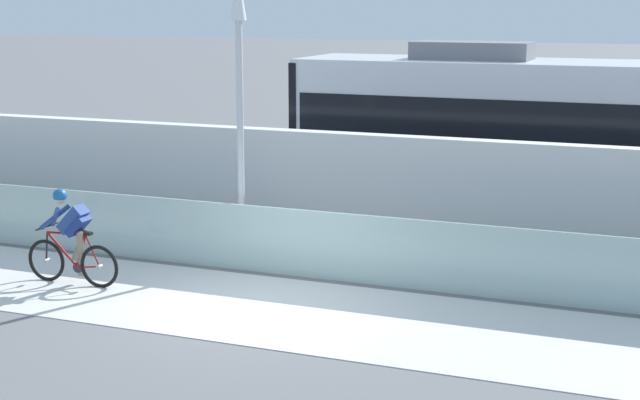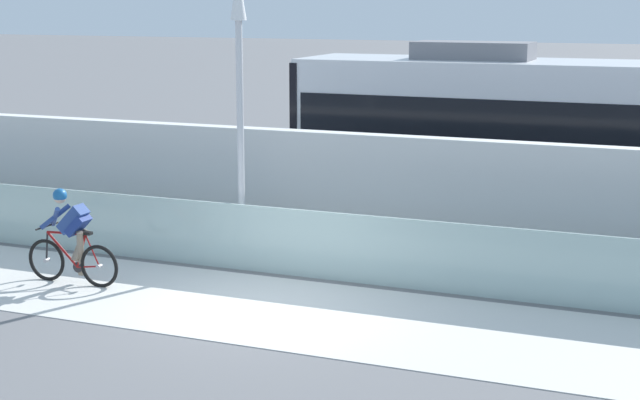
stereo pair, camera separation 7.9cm
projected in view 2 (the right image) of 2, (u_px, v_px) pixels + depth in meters
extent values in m
plane|color=slate|center=(259.00, 308.00, 14.84)|extent=(200.00, 200.00, 0.00)
cube|color=silver|center=(259.00, 308.00, 14.84)|extent=(32.00, 3.20, 0.01)
cube|color=#ADC6C1|center=(305.00, 244.00, 16.40)|extent=(32.00, 0.05, 1.17)
cube|color=silver|center=(343.00, 193.00, 17.92)|extent=(32.00, 0.36, 2.26)
cube|color=#595654|center=(384.00, 224.00, 20.40)|extent=(32.00, 0.08, 0.01)
cube|color=#595654|center=(404.00, 211.00, 21.71)|extent=(32.00, 0.08, 0.01)
cube|color=silver|center=(568.00, 140.00, 19.35)|extent=(11.00, 2.50, 3.10)
cube|color=black|center=(569.00, 122.00, 19.28)|extent=(10.56, 2.54, 1.04)
cube|color=red|center=(564.00, 206.00, 19.63)|extent=(10.78, 2.53, 0.28)
cube|color=slate|center=(473.00, 51.00, 19.73)|extent=(2.40, 1.10, 0.36)
cube|color=#232326|center=(398.00, 201.00, 20.95)|extent=(1.40, 1.88, 0.20)
cylinder|color=black|center=(388.00, 211.00, 20.31)|extent=(0.60, 0.10, 0.60)
cylinder|color=black|center=(408.00, 198.00, 21.62)|extent=(0.60, 0.10, 0.60)
cube|color=black|center=(316.00, 127.00, 21.35)|extent=(0.16, 2.54, 2.94)
torus|color=black|center=(47.00, 260.00, 16.21)|extent=(0.72, 0.06, 0.72)
cylinder|color=#99999E|center=(47.00, 260.00, 16.21)|extent=(0.07, 0.10, 0.07)
torus|color=black|center=(99.00, 266.00, 15.83)|extent=(0.72, 0.06, 0.72)
cylinder|color=#99999E|center=(99.00, 266.00, 15.83)|extent=(0.07, 0.10, 0.07)
cylinder|color=maroon|center=(63.00, 249.00, 16.05)|extent=(0.60, 0.04, 0.58)
cylinder|color=maroon|center=(81.00, 251.00, 15.90)|extent=(0.22, 0.04, 0.59)
cylinder|color=maroon|center=(66.00, 233.00, 15.95)|extent=(0.76, 0.04, 0.07)
cylinder|color=maroon|center=(88.00, 267.00, 15.91)|extent=(0.43, 0.03, 0.09)
cylinder|color=maroon|center=(92.00, 250.00, 15.82)|extent=(0.27, 0.02, 0.53)
cylinder|color=black|center=(47.00, 246.00, 16.15)|extent=(0.08, 0.03, 0.49)
cube|color=black|center=(85.00, 233.00, 15.81)|extent=(0.24, 0.10, 0.05)
cylinder|color=black|center=(47.00, 226.00, 16.08)|extent=(0.03, 0.58, 0.03)
cylinder|color=#262628|center=(78.00, 267.00, 15.99)|extent=(0.18, 0.02, 0.18)
cube|color=navy|center=(73.00, 219.00, 15.85)|extent=(0.50, 0.28, 0.51)
cube|color=navy|center=(78.00, 225.00, 15.83)|extent=(0.38, 0.30, 0.38)
sphere|color=beige|center=(60.00, 197.00, 15.86)|extent=(0.20, 0.20, 0.20)
sphere|color=#195999|center=(60.00, 195.00, 15.86)|extent=(0.23, 0.23, 0.23)
cylinder|color=navy|center=(55.00, 217.00, 15.97)|extent=(0.44, 0.41, 0.41)
cylinder|color=navy|center=(55.00, 217.00, 15.97)|extent=(0.44, 0.41, 0.41)
cylinder|color=#726656|center=(81.00, 253.00, 15.92)|extent=(0.29, 0.33, 0.80)
cylinder|color=#726656|center=(80.00, 245.00, 15.89)|extent=(0.29, 0.33, 0.54)
cylinder|color=gray|center=(243.00, 259.00, 17.26)|extent=(0.24, 0.24, 0.20)
cylinder|color=silver|center=(241.00, 143.00, 16.84)|extent=(0.12, 0.12, 4.20)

